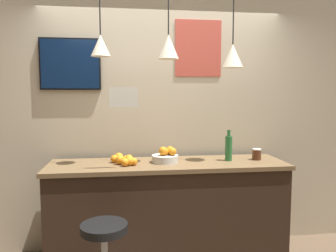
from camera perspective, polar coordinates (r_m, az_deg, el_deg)
The scene contains 12 objects.
back_wall at distance 3.49m, azimuth -0.90°, elevation 2.50°, with size 8.00×0.06×2.90m.
service_counter at distance 3.27m, azimuth 0.00°, elevation -14.83°, with size 2.25×0.62×0.99m.
fruit_bowl at distance 3.14m, azimuth -0.41°, elevation -5.34°, with size 0.25×0.25×0.15m.
orange_pile at distance 3.09m, azimuth -7.64°, elevation -5.84°, with size 0.25×0.29×0.09m.
juice_bottle at distance 3.26m, azimuth 10.51°, elevation -3.73°, with size 0.07×0.07×0.30m.
spread_jar at distance 3.37m, azimuth 15.17°, elevation -4.77°, with size 0.09×0.09×0.11m.
pendant_lamp_left at distance 3.05m, azimuth -11.67°, elevation 13.66°, with size 0.18×0.18×0.83m.
pendant_lamp_middle at distance 3.07m, azimuth 0.08°, elevation 13.72°, with size 0.19×0.19×0.84m.
pendant_lamp_right at distance 3.19m, azimuth 11.20°, elevation 11.97°, with size 0.20×0.20×0.92m.
mounted_tv at distance 3.46m, azimuth -16.65°, elevation 10.29°, with size 0.59×0.04×0.51m.
hanging_menu_board at distance 2.81m, azimuth -7.76°, elevation 5.00°, with size 0.24×0.01×0.17m.
wall_poster at distance 3.54m, azimuth 5.31°, elevation 13.32°, with size 0.49×0.01×0.59m.
Camera 1 is at (-0.40, -2.38, 1.64)m, focal length 35.00 mm.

